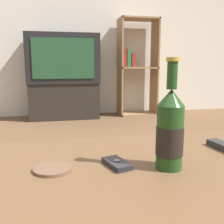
# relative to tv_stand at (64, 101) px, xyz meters

# --- Properties ---
(back_wall) EXTENTS (8.00, 0.05, 2.60)m
(back_wall) POSITION_rel_tv_stand_xyz_m (0.07, 0.26, 1.08)
(back_wall) COLOR silver
(back_wall) RESTS_ON ground_plane
(coffee_table) EXTENTS (1.34, 0.74, 0.40)m
(coffee_table) POSITION_rel_tv_stand_xyz_m (0.07, -2.76, 0.13)
(coffee_table) COLOR brown
(coffee_table) RESTS_ON ground_plane
(tv_stand) EXTENTS (0.85, 0.37, 0.44)m
(tv_stand) POSITION_rel_tv_stand_xyz_m (0.00, 0.00, 0.00)
(tv_stand) COLOR #28231E
(tv_stand) RESTS_ON ground_plane
(television) EXTENTS (0.87, 0.41, 0.60)m
(television) POSITION_rel_tv_stand_xyz_m (-0.00, -0.00, 0.52)
(television) COLOR black
(television) RESTS_ON tv_stand
(bookshelf) EXTENTS (0.50, 0.30, 1.26)m
(bookshelf) POSITION_rel_tv_stand_xyz_m (0.94, 0.05, 0.43)
(bookshelf) COLOR #99754C
(bookshelf) RESTS_ON ground_plane
(beer_bottle) EXTENTS (0.07, 0.07, 0.29)m
(beer_bottle) POSITION_rel_tv_stand_xyz_m (0.19, -2.72, 0.28)
(beer_bottle) COLOR #1E4219
(beer_bottle) RESTS_ON coffee_table
(cell_phone) EXTENTS (0.07, 0.10, 0.02)m
(cell_phone) POSITION_rel_tv_stand_xyz_m (0.06, -2.68, 0.19)
(cell_phone) COLOR #232328
(cell_phone) RESTS_ON coffee_table
(coaster) EXTENTS (0.10, 0.10, 0.01)m
(coaster) POSITION_rel_tv_stand_xyz_m (-0.11, -2.68, 0.18)
(coaster) COLOR brown
(coaster) RESTS_ON coffee_table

